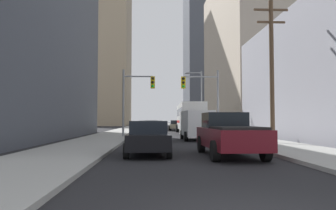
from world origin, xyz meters
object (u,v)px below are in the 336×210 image
pickup_truck_maroon (229,134)px  cargo_van_white (196,124)px  traffic_signal_near_left (137,92)px  sedan_beige (176,125)px  sedan_black (148,138)px  sedan_green (151,127)px  city_bus (190,117)px  sedan_silver (151,131)px  traffic_signal_near_right (202,92)px

pickup_truck_maroon → cargo_van_white: size_ratio=1.03×
pickup_truck_maroon → traffic_signal_near_left: size_ratio=0.91×
cargo_van_white → sedan_beige: size_ratio=1.24×
sedan_black → traffic_signal_near_left: bearing=95.1°
sedan_black → sedan_green: same height
city_bus → sedan_black: (-4.47, -22.66, -1.16)m
traffic_signal_near_left → pickup_truck_maroon: bearing=-71.7°
sedan_silver → traffic_signal_near_right: 7.26m
sedan_black → sedan_beige: bearing=83.9°
city_bus → sedan_black: 23.13m
sedan_beige → sedan_silver: bearing=-98.2°
pickup_truck_maroon → traffic_signal_near_left: 15.31m
cargo_van_white → traffic_signal_near_right: (0.97, 3.08, 2.74)m
city_bus → pickup_truck_maroon: size_ratio=2.13×
sedan_black → sedan_green: 23.35m
sedan_silver → sedan_beige: same height
sedan_green → sedan_silver: bearing=-89.9°
pickup_truck_maroon → cargo_van_white: bearing=89.6°
sedan_silver → sedan_beige: size_ratio=0.99×
sedan_black → sedan_green: bearing=90.0°
traffic_signal_near_left → traffic_signal_near_right: 5.77m
sedan_silver → traffic_signal_near_left: (-1.25, 4.66, 3.22)m
traffic_signal_near_left → traffic_signal_near_right: same height
cargo_van_white → traffic_signal_near_right: traffic_signal_near_right is taller
traffic_signal_near_left → sedan_silver: bearing=-75.0°
sedan_beige → traffic_signal_near_right: bearing=-87.4°
city_bus → sedan_black: size_ratio=2.74×
sedan_silver → traffic_signal_near_left: traffic_signal_near_left is taller
sedan_black → traffic_signal_near_left: 14.18m
traffic_signal_near_left → sedan_green: bearing=82.7°
pickup_truck_maroon → traffic_signal_near_left: (-4.72, 14.23, 3.06)m
sedan_silver → sedan_green: 14.25m
pickup_truck_maroon → sedan_silver: size_ratio=1.29×
sedan_beige → traffic_signal_near_right: traffic_signal_near_right is taller
sedan_silver → pickup_truck_maroon: bearing=-70.1°
cargo_van_white → sedan_beige: (0.06, 23.31, -0.52)m
city_bus → traffic_signal_near_right: bearing=-89.6°
cargo_van_white → traffic_signal_near_left: bearing=147.3°
traffic_signal_near_left → traffic_signal_near_right: size_ratio=1.00×
pickup_truck_maroon → traffic_signal_near_right: 14.60m
cargo_van_white → traffic_signal_near_left: size_ratio=0.88×
cargo_van_white → traffic_signal_near_right: 4.23m
city_bus → sedan_green: city_bus is taller
sedan_silver → sedan_beige: 25.15m
pickup_truck_maroon → traffic_signal_near_left: bearing=108.3°
city_bus → cargo_van_white: size_ratio=2.19×
sedan_black → sedan_silver: size_ratio=1.00×
sedan_black → traffic_signal_near_right: bearing=71.7°
cargo_van_white → sedan_green: (-3.57, 12.67, -0.52)m
sedan_beige → traffic_signal_near_left: (-4.86, -20.23, 3.22)m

